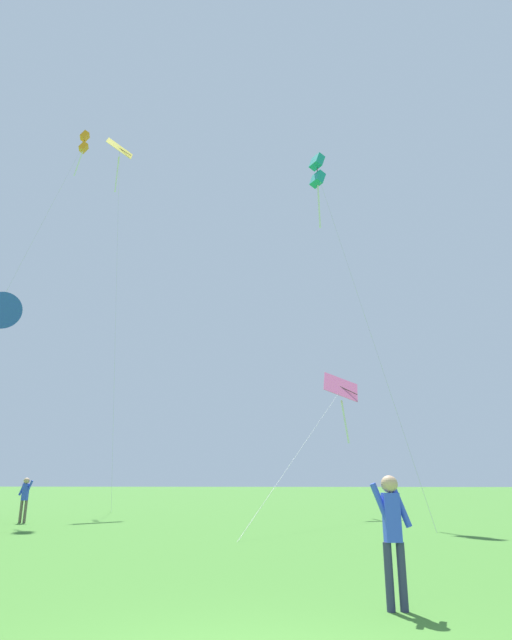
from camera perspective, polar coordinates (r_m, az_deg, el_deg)
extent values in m
cube|color=orange|center=(38.41, -17.70, 18.06)|extent=(0.73, 0.71, 0.64)
cube|color=orange|center=(37.94, -17.82, 17.01)|extent=(0.73, 0.71, 0.64)
cylinder|color=#3F382D|center=(38.17, -17.76, 17.54)|extent=(0.04, 0.04, 1.20)
cylinder|color=silver|center=(37.36, -18.28, 15.60)|extent=(0.45, 0.24, 2.00)
cylinder|color=silver|center=(28.38, -24.03, 4.70)|extent=(0.47, 11.62, 22.45)
cube|color=yellow|center=(45.09, -14.26, 17.24)|extent=(1.90, 2.47, 2.05)
cylinder|color=#3F382D|center=(45.09, -14.26, 17.24)|extent=(1.73, 0.52, 1.13)
cylinder|color=silver|center=(43.87, -14.53, 14.74)|extent=(0.20, 0.17, 3.05)
cylinder|color=silver|center=(36.67, -14.62, 2.16)|extent=(3.28, 4.76, 26.23)
cube|color=teal|center=(30.92, 6.47, 16.32)|extent=(0.94, 0.95, 0.80)
cube|color=teal|center=(30.35, 6.54, 14.61)|extent=(0.94, 0.95, 0.80)
cylinder|color=#3F382D|center=(30.63, 6.51, 15.47)|extent=(0.05, 0.05, 1.55)
cylinder|color=silver|center=(29.65, 6.69, 12.08)|extent=(0.17, 0.24, 2.68)
cylinder|color=silver|center=(23.51, 11.07, 1.64)|extent=(3.18, 7.36, 17.68)
cube|color=pink|center=(27.28, 8.98, -7.01)|extent=(1.75, 1.50, 1.66)
cylinder|color=#3F382D|center=(27.28, 8.98, -7.01)|extent=(1.60, 0.19, 0.87)
cylinder|color=silver|center=(27.08, 9.43, -10.58)|extent=(0.37, 0.16, 2.09)
cylinder|color=silver|center=(21.09, 5.20, -12.83)|extent=(3.46, 11.68, 5.94)
cylinder|color=#2D3351|center=(7.57, 13.93, -24.89)|extent=(0.11, 0.11, 0.79)
cylinder|color=#2D3351|center=(7.61, 15.24, -24.75)|extent=(0.11, 0.11, 0.79)
cube|color=blue|center=(7.52, 14.18, -19.61)|extent=(0.22, 0.21, 0.59)
cylinder|color=blue|center=(7.48, 13.13, -18.55)|extent=(0.27, 0.12, 0.55)
cylinder|color=blue|center=(7.55, 15.05, -18.41)|extent=(0.27, 0.12, 0.55)
sphere|color=tan|center=(7.51, 13.95, -16.52)|extent=(0.22, 0.22, 0.22)
cylinder|color=#665B4C|center=(24.08, -23.28, -18.17)|extent=(0.11, 0.11, 0.84)
cylinder|color=#665B4C|center=(24.16, -23.67, -18.12)|extent=(0.11, 0.11, 0.84)
cube|color=blue|center=(24.10, -23.26, -16.41)|extent=(0.22, 0.20, 0.63)
cylinder|color=blue|center=(24.04, -22.93, -16.08)|extent=(0.29, 0.10, 0.59)
cylinder|color=blue|center=(24.15, -23.51, -16.01)|extent=(0.29, 0.10, 0.59)
sphere|color=tan|center=(24.09, -23.14, -15.40)|extent=(0.23, 0.23, 0.23)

